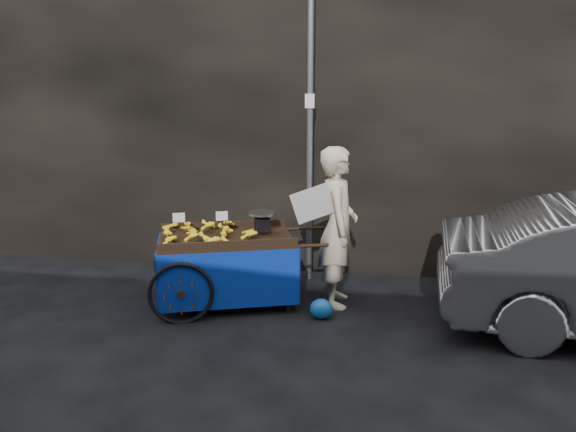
# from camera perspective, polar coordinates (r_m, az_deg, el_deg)

# --- Properties ---
(ground) EXTENTS (80.00, 80.00, 0.00)m
(ground) POSITION_cam_1_polar(r_m,az_deg,el_deg) (6.64, -1.95, -9.91)
(ground) COLOR black
(ground) RESTS_ON ground
(building_wall) EXTENTS (13.50, 2.00, 5.00)m
(building_wall) POSITION_cam_1_polar(r_m,az_deg,el_deg) (8.62, 4.01, 12.51)
(building_wall) COLOR black
(building_wall) RESTS_ON ground
(street_pole) EXTENTS (0.12, 0.10, 4.00)m
(street_pole) POSITION_cam_1_polar(r_m,az_deg,el_deg) (7.36, 2.24, 8.55)
(street_pole) COLOR slate
(street_pole) RESTS_ON ground
(banana_cart) EXTENTS (2.39, 1.63, 1.19)m
(banana_cart) POSITION_cam_1_polar(r_m,az_deg,el_deg) (6.78, -6.71, -2.90)
(banana_cart) COLOR black
(banana_cart) RESTS_ON ground
(vendor) EXTENTS (0.80, 0.74, 1.92)m
(vendor) POSITION_cam_1_polar(r_m,az_deg,el_deg) (6.66, 5.08, -1.13)
(vendor) COLOR beige
(vendor) RESTS_ON ground
(plastic_bag) EXTENTS (0.26, 0.21, 0.23)m
(plastic_bag) POSITION_cam_1_polar(r_m,az_deg,el_deg) (6.48, 3.40, -9.40)
(plastic_bag) COLOR #175CAC
(plastic_bag) RESTS_ON ground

